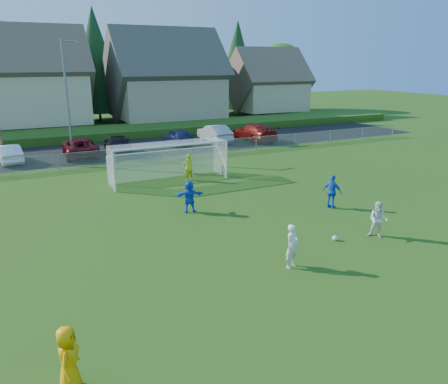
{
  "coord_description": "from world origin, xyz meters",
  "views": [
    {
      "loc": [
        -8.83,
        -9.82,
        7.4
      ],
      "look_at": [
        0.0,
        8.0,
        1.4
      ],
      "focal_mm": 35.0,
      "sensor_mm": 36.0,
      "label": 1
    }
  ],
  "objects_px": {
    "player_white_a": "(292,246)",
    "goalkeeper": "(188,167)",
    "player_white_b": "(378,220)",
    "player_blue_b": "(189,196)",
    "soccer_ball": "(335,238)",
    "car_e": "(178,137)",
    "referee": "(68,360)",
    "soccer_goal": "(168,156)",
    "car_d": "(118,144)",
    "car_g": "(254,132)",
    "car_c": "(80,147)",
    "player_blue_a": "(332,192)",
    "car_b": "(9,154)",
    "car_f": "(215,133)"
  },
  "relations": [
    {
      "from": "player_white_a",
      "to": "car_e",
      "type": "bearing_deg",
      "value": 59.05
    },
    {
      "from": "car_d",
      "to": "car_g",
      "type": "bearing_deg",
      "value": -172.45
    },
    {
      "from": "soccer_ball",
      "to": "car_e",
      "type": "xyz_separation_m",
      "value": [
        1.89,
        23.96,
        0.63
      ]
    },
    {
      "from": "referee",
      "to": "soccer_goal",
      "type": "height_order",
      "value": "soccer_goal"
    },
    {
      "from": "referee",
      "to": "car_e",
      "type": "bearing_deg",
      "value": -4.57
    },
    {
      "from": "car_d",
      "to": "car_e",
      "type": "distance_m",
      "value": 5.96
    },
    {
      "from": "car_f",
      "to": "soccer_ball",
      "type": "bearing_deg",
      "value": 77.32
    },
    {
      "from": "car_d",
      "to": "soccer_goal",
      "type": "relative_size",
      "value": 0.68
    },
    {
      "from": "player_blue_a",
      "to": "car_g",
      "type": "height_order",
      "value": "player_blue_a"
    },
    {
      "from": "player_white_a",
      "to": "goalkeeper",
      "type": "xyz_separation_m",
      "value": [
        1.17,
        13.16,
        0.03
      ]
    },
    {
      "from": "player_blue_b",
      "to": "car_c",
      "type": "xyz_separation_m",
      "value": [
        -2.79,
        16.44,
        -0.07
      ]
    },
    {
      "from": "soccer_goal",
      "to": "car_d",
      "type": "bearing_deg",
      "value": 94.57
    },
    {
      "from": "player_blue_a",
      "to": "soccer_goal",
      "type": "xyz_separation_m",
      "value": [
        -5.82,
        8.95,
        0.75
      ]
    },
    {
      "from": "player_white_a",
      "to": "player_white_b",
      "type": "xyz_separation_m",
      "value": [
        4.99,
        0.72,
        -0.03
      ]
    },
    {
      "from": "car_g",
      "to": "goalkeeper",
      "type": "bearing_deg",
      "value": 42.36
    },
    {
      "from": "goalkeeper",
      "to": "car_e",
      "type": "relative_size",
      "value": 0.4
    },
    {
      "from": "goalkeeper",
      "to": "car_f",
      "type": "distance_m",
      "value": 14.08
    },
    {
      "from": "player_white_b",
      "to": "car_d",
      "type": "relative_size",
      "value": 0.32
    },
    {
      "from": "player_blue_a",
      "to": "car_c",
      "type": "bearing_deg",
      "value": 0.89
    },
    {
      "from": "car_e",
      "to": "car_g",
      "type": "height_order",
      "value": "car_g"
    },
    {
      "from": "soccer_ball",
      "to": "player_blue_b",
      "type": "relative_size",
      "value": 0.13
    },
    {
      "from": "player_blue_b",
      "to": "car_d",
      "type": "xyz_separation_m",
      "value": [
        0.25,
        16.49,
        -0.1
      ]
    },
    {
      "from": "referee",
      "to": "goalkeeper",
      "type": "xyz_separation_m",
      "value": [
        9.45,
        16.16,
        0.03
      ]
    },
    {
      "from": "player_blue_a",
      "to": "car_g",
      "type": "bearing_deg",
      "value": -44.54
    },
    {
      "from": "player_white_a",
      "to": "car_f",
      "type": "bearing_deg",
      "value": 51.31
    },
    {
      "from": "player_blue_b",
      "to": "player_white_a",
      "type": "bearing_deg",
      "value": 108.77
    },
    {
      "from": "player_white_a",
      "to": "car_c",
      "type": "distance_m",
      "value": 24.21
    },
    {
      "from": "player_white_b",
      "to": "player_white_a",
      "type": "bearing_deg",
      "value": -120.48
    },
    {
      "from": "car_b",
      "to": "car_d",
      "type": "relative_size",
      "value": 0.83
    },
    {
      "from": "soccer_ball",
      "to": "player_white_a",
      "type": "height_order",
      "value": "player_white_a"
    },
    {
      "from": "player_blue_a",
      "to": "car_g",
      "type": "relative_size",
      "value": 0.31
    },
    {
      "from": "car_c",
      "to": "car_d",
      "type": "bearing_deg",
      "value": -176.24
    },
    {
      "from": "car_f",
      "to": "soccer_goal",
      "type": "distance_m",
      "value": 14.31
    },
    {
      "from": "player_blue_a",
      "to": "car_b",
      "type": "relative_size",
      "value": 0.42
    },
    {
      "from": "car_d",
      "to": "car_e",
      "type": "height_order",
      "value": "car_e"
    },
    {
      "from": "car_e",
      "to": "car_g",
      "type": "xyz_separation_m",
      "value": [
        7.27,
        -1.29,
        0.08
      ]
    },
    {
      "from": "car_b",
      "to": "soccer_ball",
      "type": "bearing_deg",
      "value": 110.49
    },
    {
      "from": "car_f",
      "to": "referee",
      "type": "bearing_deg",
      "value": 59.31
    },
    {
      "from": "player_white_b",
      "to": "player_blue_b",
      "type": "xyz_separation_m",
      "value": [
        -6.06,
        6.74,
        0.01
      ]
    },
    {
      "from": "referee",
      "to": "car_d",
      "type": "bearing_deg",
      "value": 5.19
    },
    {
      "from": "referee",
      "to": "car_c",
      "type": "height_order",
      "value": "referee"
    },
    {
      "from": "player_white_a",
      "to": "car_b",
      "type": "relative_size",
      "value": 0.4
    },
    {
      "from": "goalkeeper",
      "to": "car_d",
      "type": "relative_size",
      "value": 0.35
    },
    {
      "from": "player_white_b",
      "to": "car_b",
      "type": "distance_m",
      "value": 27.12
    },
    {
      "from": "soccer_ball",
      "to": "player_white_b",
      "type": "distance_m",
      "value": 2.07
    },
    {
      "from": "car_c",
      "to": "car_f",
      "type": "xyz_separation_m",
      "value": [
        12.49,
        1.19,
        0.04
      ]
    },
    {
      "from": "player_white_a",
      "to": "player_white_b",
      "type": "bearing_deg",
      "value": -11.46
    },
    {
      "from": "player_blue_b",
      "to": "soccer_goal",
      "type": "xyz_separation_m",
      "value": [
        1.07,
        6.24,
        0.8
      ]
    },
    {
      "from": "player_white_a",
      "to": "car_c",
      "type": "relative_size",
      "value": 0.31
    },
    {
      "from": "player_blue_b",
      "to": "car_c",
      "type": "height_order",
      "value": "player_blue_b"
    }
  ]
}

